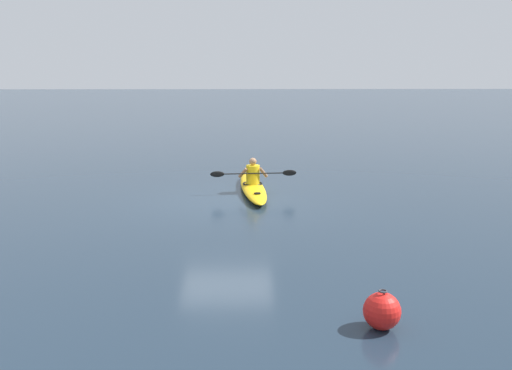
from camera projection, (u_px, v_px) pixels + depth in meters
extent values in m
plane|color=#1E2D3D|center=(227.00, 201.00, 15.03)|extent=(160.00, 160.00, 0.00)
ellipsoid|color=#EAB214|center=(253.00, 188.00, 16.10)|extent=(0.98, 4.24, 0.26)
torus|color=black|center=(253.00, 184.00, 16.14)|extent=(0.62, 0.62, 0.04)
cylinder|color=black|center=(257.00, 193.00, 14.85)|extent=(0.18, 0.18, 0.02)
cylinder|color=yellow|center=(253.00, 174.00, 15.98)|extent=(0.39, 0.39, 0.53)
sphere|color=#936B4C|center=(253.00, 162.00, 15.90)|extent=(0.21, 0.21, 0.21)
cylinder|color=black|center=(254.00, 173.00, 15.77)|extent=(2.05, 0.20, 0.03)
ellipsoid|color=black|center=(289.00, 173.00, 15.87)|extent=(0.40, 0.07, 0.17)
ellipsoid|color=black|center=(217.00, 174.00, 15.67)|extent=(0.40, 0.07, 0.17)
cylinder|color=#936B4C|center=(263.00, 172.00, 15.92)|extent=(0.27, 0.23, 0.34)
cylinder|color=#936B4C|center=(243.00, 173.00, 15.86)|extent=(0.28, 0.21, 0.34)
sphere|color=red|center=(382.00, 311.00, 7.63)|extent=(0.52, 0.52, 0.52)
torus|color=#333338|center=(383.00, 291.00, 7.57)|extent=(0.12, 0.12, 0.02)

